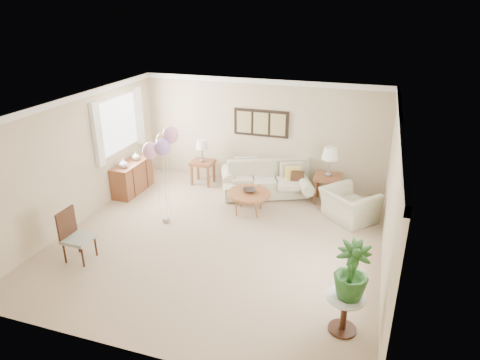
{
  "coord_description": "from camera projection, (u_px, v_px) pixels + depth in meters",
  "views": [
    {
      "loc": [
        2.6,
        -6.66,
        4.27
      ],
      "look_at": [
        0.24,
        0.6,
        1.05
      ],
      "focal_mm": 32.0,
      "sensor_mm": 36.0,
      "label": 1
    }
  ],
  "objects": [
    {
      "name": "room_shell",
      "position": [
        213.0,
        159.0,
        7.71
      ],
      "size": [
        6.04,
        6.04,
        2.6
      ],
      "color": "beige",
      "rests_on": "ground"
    },
    {
      "name": "end_table_right",
      "position": [
        328.0,
        180.0,
        9.6
      ],
      "size": [
        0.59,
        0.54,
        0.65
      ],
      "color": "brown",
      "rests_on": "ground"
    },
    {
      "name": "side_table",
      "position": [
        345.0,
        305.0,
        5.82
      ],
      "size": [
        0.54,
        0.54,
        0.58
      ],
      "color": "silver",
      "rests_on": "ground"
    },
    {
      "name": "lamp_left",
      "position": [
        202.0,
        145.0,
        10.4
      ],
      "size": [
        0.31,
        0.31,
        0.55
      ],
      "color": "gray",
      "rests_on": "end_table_left"
    },
    {
      "name": "vase_sage",
      "position": [
        136.0,
        156.0,
        10.19
      ],
      "size": [
        0.24,
        0.24,
        0.2
      ],
      "primitive_type": "imported",
      "rotation": [
        0.0,
        0.0,
        0.31
      ],
      "color": "#AAB398",
      "rests_on": "credenza"
    },
    {
      "name": "ground_plane",
      "position": [
        219.0,
        240.0,
        8.23
      ],
      "size": [
        6.0,
        6.0,
        0.0
      ],
      "primitive_type": "plane",
      "color": "tan"
    },
    {
      "name": "accent_chair",
      "position": [
        75.0,
        234.0,
        7.46
      ],
      "size": [
        0.47,
        0.47,
        0.95
      ],
      "color": "gray",
      "rests_on": "ground"
    },
    {
      "name": "end_table_left",
      "position": [
        203.0,
        165.0,
        10.6
      ],
      "size": [
        0.55,
        0.5,
        0.6
      ],
      "color": "brown",
      "rests_on": "ground"
    },
    {
      "name": "credenza",
      "position": [
        132.0,
        177.0,
        10.19
      ],
      "size": [
        0.46,
        1.2,
        0.74
      ],
      "color": "brown",
      "rests_on": "ground"
    },
    {
      "name": "coffee_table",
      "position": [
        249.0,
        194.0,
        9.15
      ],
      "size": [
        0.94,
        0.94,
        0.47
      ],
      "color": "brown",
      "rests_on": "ground"
    },
    {
      "name": "decor_bowl",
      "position": [
        249.0,
        190.0,
        9.15
      ],
      "size": [
        0.35,
        0.35,
        0.07
      ],
      "primitive_type": "imported",
      "rotation": [
        0.0,
        0.0,
        0.27
      ],
      "color": "#322724",
      "rests_on": "coffee_table"
    },
    {
      "name": "wall_art_triptych",
      "position": [
        261.0,
        123.0,
        10.23
      ],
      "size": [
        1.35,
        0.06,
        0.65
      ],
      "color": "black",
      "rests_on": "ground"
    },
    {
      "name": "armchair",
      "position": [
        349.0,
        205.0,
        8.89
      ],
      "size": [
        1.35,
        1.34,
        0.66
      ],
      "primitive_type": "imported",
      "rotation": [
        0.0,
        0.0,
        2.42
      ],
      "color": "beige",
      "rests_on": "ground"
    },
    {
      "name": "balloon_cluster",
      "position": [
        162.0,
        144.0,
        8.29
      ],
      "size": [
        0.65,
        0.55,
        2.05
      ],
      "color": "gray",
      "rests_on": "ground"
    },
    {
      "name": "lamp_right",
      "position": [
        330.0,
        154.0,
        9.37
      ],
      "size": [
        0.37,
        0.37,
        0.66
      ],
      "color": "gray",
      "rests_on": "end_table_right"
    },
    {
      "name": "sofa",
      "position": [
        266.0,
        182.0,
        10.07
      ],
      "size": [
        2.44,
        1.54,
        0.79
      ],
      "color": "beige",
      "rests_on": "ground"
    },
    {
      "name": "vase_white",
      "position": [
        123.0,
        163.0,
        9.71
      ],
      "size": [
        0.26,
        0.26,
        0.21
      ],
      "primitive_type": "imported",
      "rotation": [
        0.0,
        0.0,
        -0.41
      ],
      "color": "#B3AEC9",
      "rests_on": "credenza"
    },
    {
      "name": "potted_plant",
      "position": [
        352.0,
        271.0,
        5.6
      ],
      "size": [
        0.49,
        0.49,
        0.82
      ],
      "primitive_type": "imported",
      "rotation": [
        0.0,
        0.0,
        0.07
      ],
      "color": "#204C1E",
      "rests_on": "side_table"
    }
  ]
}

